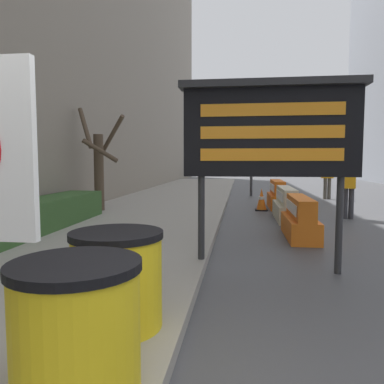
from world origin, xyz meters
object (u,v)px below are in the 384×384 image
at_px(traffic_cone_near, 285,191).
at_px(pedestrian_worker, 328,173).
at_px(traffic_light_near_curb, 252,133).
at_px(jersey_barrier_orange_near, 300,220).
at_px(barrel_drum_middle, 117,279).
at_px(jersey_barrier_cream, 286,205).
at_px(barrel_drum_foreground, 77,328).
at_px(pedestrian_passerby, 349,181).
at_px(traffic_cone_far, 282,191).
at_px(traffic_cone_mid, 261,200).
at_px(jersey_barrier_orange_far, 277,196).
at_px(message_board, 270,131).

distance_m(traffic_cone_near, pedestrian_worker, 1.99).
bearing_deg(traffic_light_near_curb, jersey_barrier_orange_near, -85.21).
xyz_separation_m(barrel_drum_middle, jersey_barrier_cream, (2.32, 7.33, -0.19)).
height_order(barrel_drum_foreground, pedestrian_passerby, pedestrian_passerby).
bearing_deg(traffic_cone_near, traffic_cone_far, -134.40).
height_order(barrel_drum_middle, traffic_cone_mid, barrel_drum_middle).
bearing_deg(traffic_cone_far, barrel_drum_foreground, -101.23).
relative_size(jersey_barrier_cream, jersey_barrier_orange_far, 1.05).
distance_m(jersey_barrier_orange_near, pedestrian_passerby, 3.35).
relative_size(barrel_drum_middle, pedestrian_passerby, 0.48).
height_order(barrel_drum_foreground, message_board, message_board).
bearing_deg(message_board, traffic_cone_mid, 87.78).
relative_size(pedestrian_worker, pedestrian_passerby, 1.03).
distance_m(traffic_light_near_curb, pedestrian_worker, 3.71).
bearing_deg(jersey_barrier_orange_far, barrel_drum_middle, -103.20).
bearing_deg(traffic_cone_near, barrel_drum_middle, -102.88).
relative_size(jersey_barrier_orange_near, traffic_cone_far, 2.47).
relative_size(barrel_drum_middle, traffic_cone_far, 1.15).
bearing_deg(pedestrian_worker, barrel_drum_foreground, -86.46).
bearing_deg(traffic_cone_near, pedestrian_passerby, -76.98).
relative_size(jersey_barrier_orange_near, jersey_barrier_cream, 0.88).
xyz_separation_m(barrel_drum_middle, message_board, (1.48, 2.36, 1.46)).
xyz_separation_m(barrel_drum_foreground, traffic_light_near_curb, (1.48, 15.02, 2.27)).
xyz_separation_m(jersey_barrier_cream, jersey_barrier_orange_far, (-0.00, 2.55, 0.03)).
height_order(jersey_barrier_orange_far, pedestrian_worker, pedestrian_worker).
xyz_separation_m(traffic_cone_near, traffic_cone_mid, (-1.15, -3.56, 0.01)).
bearing_deg(traffic_light_near_curb, jersey_barrier_cream, -83.47).
relative_size(message_board, jersey_barrier_orange_near, 1.49).
xyz_separation_m(traffic_cone_mid, pedestrian_passerby, (2.29, -1.41, 0.69)).
xyz_separation_m(message_board, traffic_light_near_curb, (0.06, 11.70, 0.81)).
height_order(traffic_cone_far, pedestrian_passerby, pedestrian_passerby).
xyz_separation_m(barrel_drum_foreground, traffic_cone_far, (2.67, 13.46, -0.21)).
relative_size(traffic_cone_near, pedestrian_worker, 0.39).
bearing_deg(jersey_barrier_cream, barrel_drum_foreground, -105.16).
bearing_deg(traffic_cone_near, jersey_barrier_orange_near, -94.23).
bearing_deg(barrel_drum_middle, pedestrian_worker, 70.40).
xyz_separation_m(barrel_drum_middle, jersey_barrier_orange_near, (2.32, 4.88, -0.20)).
distance_m(traffic_light_near_curb, pedestrian_passerby, 7.08).
bearing_deg(barrel_drum_foreground, jersey_barrier_orange_near, 68.98).
height_order(jersey_barrier_orange_near, pedestrian_worker, pedestrian_worker).
bearing_deg(traffic_cone_near, barrel_drum_foreground, -101.71).
bearing_deg(pedestrian_passerby, traffic_light_near_curb, 27.46).
distance_m(traffic_cone_mid, pedestrian_worker, 5.05).
bearing_deg(barrel_drum_foreground, traffic_cone_mid, 80.53).
distance_m(traffic_cone_near, traffic_cone_mid, 3.74).
distance_m(jersey_barrier_cream, traffic_cone_mid, 1.85).
bearing_deg(jersey_barrier_orange_near, barrel_drum_foreground, -111.02).
bearing_deg(traffic_cone_near, jersey_barrier_cream, -96.17).
relative_size(message_board, traffic_light_near_curb, 0.70).
bearing_deg(jersey_barrier_cream, traffic_cone_mid, 108.05).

